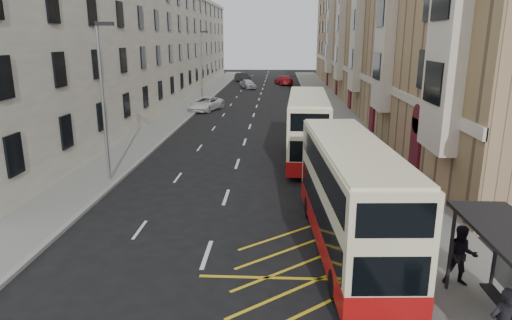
# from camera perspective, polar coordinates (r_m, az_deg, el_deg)

# --- Properties ---
(pavement_right) EXTENTS (4.00, 120.00, 0.15)m
(pavement_right) POSITION_cam_1_polar(r_m,az_deg,el_deg) (41.58, 10.51, 4.65)
(pavement_right) COLOR slate
(pavement_right) RESTS_ON ground
(pavement_left) EXTENTS (3.00, 120.00, 0.15)m
(pavement_left) POSITION_cam_1_polar(r_m,az_deg,el_deg) (42.40, -10.80, 4.84)
(pavement_left) COLOR slate
(pavement_left) RESTS_ON ground
(kerb_right) EXTENTS (0.25, 120.00, 0.15)m
(kerb_right) POSITION_cam_1_polar(r_m,az_deg,el_deg) (41.36, 7.76, 4.71)
(kerb_right) COLOR gray
(kerb_right) RESTS_ON ground
(kerb_left) EXTENTS (0.25, 120.00, 0.15)m
(kerb_left) POSITION_cam_1_polar(r_m,az_deg,el_deg) (42.07, -8.81, 4.85)
(kerb_left) COLOR gray
(kerb_left) RESTS_ON ground
(road_markings) EXTENTS (10.00, 110.00, 0.01)m
(road_markings) POSITION_cam_1_polar(r_m,az_deg,el_deg) (56.10, 0.34, 7.48)
(road_markings) COLOR silver
(road_markings) RESTS_ON ground
(terrace_right) EXTENTS (10.75, 79.00, 15.25)m
(terrace_right) POSITION_cam_1_polar(r_m,az_deg,el_deg) (57.29, 15.93, 14.62)
(terrace_right) COLOR tan
(terrace_right) RESTS_ON ground
(terrace_left) EXTENTS (9.18, 79.00, 13.25)m
(terrace_left) POSITION_cam_1_polar(r_m,az_deg,el_deg) (58.27, -13.34, 13.80)
(terrace_left) COLOR silver
(terrace_left) RESTS_ON ground
(guard_railing) EXTENTS (0.06, 6.56, 1.01)m
(guard_railing) POSITION_cam_1_polar(r_m,az_deg,el_deg) (17.97, 14.90, -6.84)
(guard_railing) COLOR #B21B25
(guard_railing) RESTS_ON pavement_right
(street_lamp_near) EXTENTS (0.93, 0.18, 8.00)m
(street_lamp_near) POSITION_cam_1_polar(r_m,az_deg,el_deg) (24.38, -18.54, 7.77)
(street_lamp_near) COLOR gray
(street_lamp_near) RESTS_ON pavement_left
(street_lamp_far) EXTENTS (0.93, 0.18, 8.00)m
(street_lamp_far) POSITION_cam_1_polar(r_m,az_deg,el_deg) (53.36, -6.78, 11.98)
(street_lamp_far) COLOR gray
(street_lamp_far) RESTS_ON pavement_left
(double_decker_front) EXTENTS (2.86, 10.02, 3.95)m
(double_decker_front) POSITION_cam_1_polar(r_m,az_deg,el_deg) (16.31, 11.65, -4.57)
(double_decker_front) COLOR beige
(double_decker_front) RESTS_ON ground
(double_decker_rear) EXTENTS (2.77, 10.22, 4.04)m
(double_decker_rear) POSITION_cam_1_polar(r_m,az_deg,el_deg) (28.40, 6.46, 4.11)
(double_decker_rear) COLOR beige
(double_decker_rear) RESTS_ON ground
(pedestrian_mid) EXTENTS (1.04, 0.88, 1.89)m
(pedestrian_mid) POSITION_cam_1_polar(r_m,az_deg,el_deg) (15.21, 24.28, -10.88)
(pedestrian_mid) COLOR black
(pedestrian_mid) RESTS_ON pavement_right
(pedestrian_far) EXTENTS (1.10, 0.55, 1.82)m
(pedestrian_far) POSITION_cam_1_polar(r_m,az_deg,el_deg) (18.92, 16.70, -5.19)
(pedestrian_far) COLOR black
(pedestrian_far) RESTS_ON pavement_right
(white_van) EXTENTS (3.68, 5.51, 1.40)m
(white_van) POSITION_cam_1_polar(r_m,az_deg,el_deg) (48.28, -6.33, 6.99)
(white_van) COLOR silver
(white_van) RESTS_ON ground
(car_silver) EXTENTS (3.06, 4.44, 1.40)m
(car_silver) POSITION_cam_1_polar(r_m,az_deg,el_deg) (69.13, -1.03, 9.49)
(car_silver) COLOR #B5B7BE
(car_silver) RESTS_ON ground
(car_dark) EXTENTS (3.23, 4.92, 1.53)m
(car_dark) POSITION_cam_1_polar(r_m,az_deg,el_deg) (79.57, -1.70, 10.26)
(car_dark) COLOR black
(car_dark) RESTS_ON ground
(car_red) EXTENTS (3.40, 5.62, 1.52)m
(car_red) POSITION_cam_1_polar(r_m,az_deg,el_deg) (75.00, 3.50, 9.95)
(car_red) COLOR #A3161F
(car_red) RESTS_ON ground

